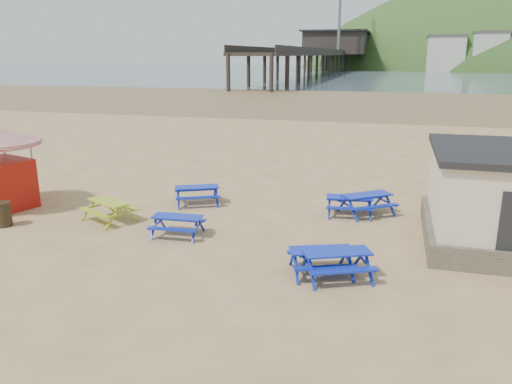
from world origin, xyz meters
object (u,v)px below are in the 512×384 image
(picnic_table_yellow, at_px, (109,211))
(picnic_table_blue_b, at_px, (349,206))
(picnic_table_blue_a, at_px, (197,195))
(litter_bin, at_px, (3,214))

(picnic_table_yellow, bearing_deg, picnic_table_blue_b, 46.07)
(picnic_table_blue_b, height_order, picnic_table_yellow, picnic_table_yellow)
(picnic_table_blue_a, distance_m, picnic_table_yellow, 3.70)
(picnic_table_blue_a, height_order, picnic_table_yellow, picnic_table_yellow)
(litter_bin, bearing_deg, picnic_table_yellow, 25.19)
(picnic_table_blue_a, relative_size, picnic_table_blue_b, 1.16)
(picnic_table_blue_a, distance_m, litter_bin, 7.20)
(picnic_table_yellow, height_order, litter_bin, litter_bin)
(picnic_table_yellow, distance_m, litter_bin, 3.68)
(picnic_table_yellow, bearing_deg, litter_bin, -128.55)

